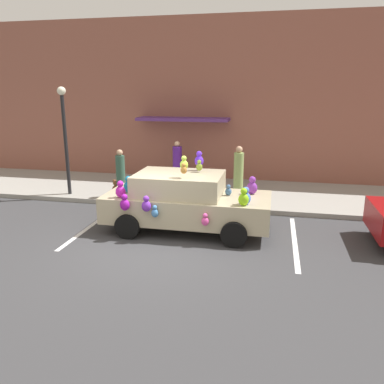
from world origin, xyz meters
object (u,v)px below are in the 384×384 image
at_px(plush_covered_car, 185,201).
at_px(pedestrian_walking_past, 238,173).
at_px(pedestrian_near_shopfront, 177,164).
at_px(pedestrian_by_lamp, 121,175).
at_px(street_lamp_post, 65,129).
at_px(teddy_bear_on_sidewalk, 116,188).

height_order(plush_covered_car, pedestrian_walking_past, plush_covered_car).
bearing_deg(pedestrian_near_shopfront, pedestrian_walking_past, -30.56).
xyz_separation_m(pedestrian_walking_past, pedestrian_by_lamp, (-3.85, -0.86, -0.05)).
bearing_deg(plush_covered_car, street_lamp_post, 154.17).
height_order(street_lamp_post, pedestrian_walking_past, street_lamp_post).
distance_m(teddy_bear_on_sidewalk, street_lamp_post, 2.59).
distance_m(plush_covered_car, pedestrian_by_lamp, 3.57).
bearing_deg(teddy_bear_on_sidewalk, street_lamp_post, -174.69).
distance_m(street_lamp_post, pedestrian_walking_past, 6.01).
relative_size(street_lamp_post, pedestrian_near_shopfront, 2.23).
bearing_deg(pedestrian_near_shopfront, street_lamp_post, -144.33).
height_order(street_lamp_post, pedestrian_near_shopfront, street_lamp_post).
bearing_deg(pedestrian_by_lamp, street_lamp_post, -179.16).
bearing_deg(plush_covered_car, pedestrian_by_lamp, 140.28).
xyz_separation_m(pedestrian_near_shopfront, pedestrian_by_lamp, (-1.37, -2.33, 0.00)).
bearing_deg(pedestrian_by_lamp, pedestrian_walking_past, 12.57).
distance_m(plush_covered_car, pedestrian_near_shopfront, 4.81).
bearing_deg(pedestrian_near_shopfront, plush_covered_car, -73.37).
distance_m(street_lamp_post, pedestrian_by_lamp, 2.42).
height_order(teddy_bear_on_sidewalk, pedestrian_by_lamp, pedestrian_by_lamp).
bearing_deg(street_lamp_post, teddy_bear_on_sidewalk, 5.31).
distance_m(teddy_bear_on_sidewalk, pedestrian_by_lamp, 0.57).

